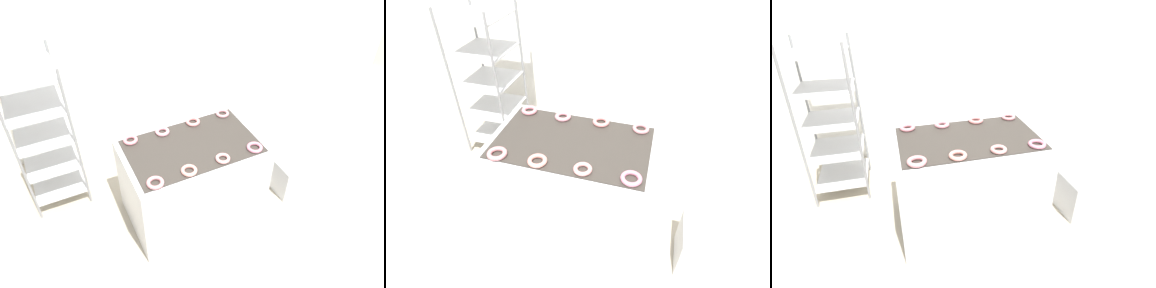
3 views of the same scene
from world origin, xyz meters
The scene contains 13 objects.
ground_plane centered at (0.00, 0.00, 0.00)m, with size 14.00×14.00×0.00m, color #B2A893.
wall_back centered at (0.00, 2.12, 1.40)m, with size 8.00×0.05×2.80m.
fryer_machine centered at (0.00, 0.64, 0.43)m, with size 1.24×0.78×0.86m.
baking_rack_cart centered at (-1.16, 1.48, 0.79)m, with size 0.53×0.59×1.56m.
glaze_bin centered at (1.05, 0.49, 0.19)m, with size 0.31×0.35×0.38m.
donut_near_left centered at (-0.46, 0.35, 0.88)m, with size 0.14×0.14×0.03m, color pink.
donut_near_midleft centered at (-0.16, 0.36, 0.87)m, with size 0.14×0.14×0.03m, color #E79287.
donut_near_midright centered at (0.16, 0.37, 0.87)m, with size 0.13×0.13×0.03m, color pink.
donut_near_right centered at (0.48, 0.37, 0.87)m, with size 0.14×0.14×0.03m, color pink.
donut_far_left centered at (-0.47, 0.93, 0.88)m, with size 0.13×0.13×0.03m, color pink.
donut_far_midleft centered at (-0.17, 0.92, 0.88)m, with size 0.13×0.13×0.03m, color pink.
donut_far_midright centered at (0.15, 0.94, 0.87)m, with size 0.13×0.13×0.03m, color pink.
donut_far_right centered at (0.47, 0.93, 0.87)m, with size 0.13×0.13×0.03m, color #CF868D.
Camera 3 is at (-0.61, -1.46, 1.97)m, focal length 28.00 mm.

